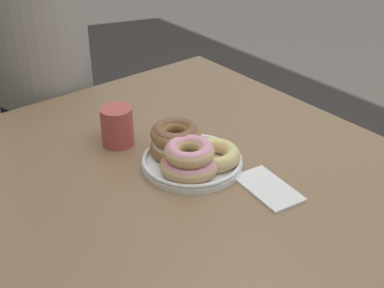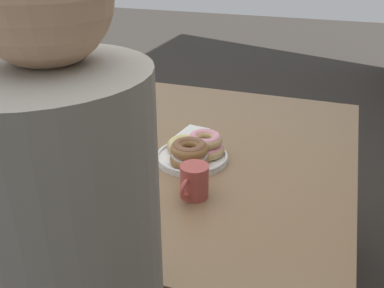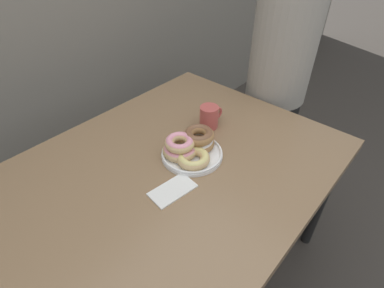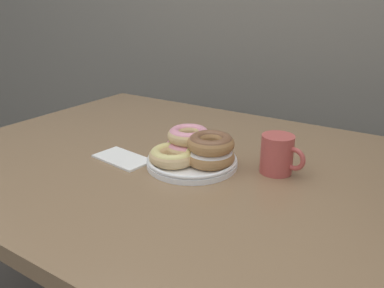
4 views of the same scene
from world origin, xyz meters
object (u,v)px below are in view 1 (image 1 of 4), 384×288
object	(u,v)px
dining_table	(208,207)
coffee_mug	(117,125)
napkin	(268,188)
donut_plate	(189,152)
person_figure	(40,64)

from	to	relation	value
dining_table	coffee_mug	size ratio (longest dim) A/B	10.90
coffee_mug	napkin	size ratio (longest dim) A/B	0.69
dining_table	napkin	size ratio (longest dim) A/B	7.55
donut_plate	coffee_mug	size ratio (longest dim) A/B	2.17
dining_table	napkin	bearing A→B (deg)	-135.70
dining_table	donut_plate	xyz separation A→B (m)	(0.09, -0.01, 0.10)
dining_table	coffee_mug	distance (m)	0.32
donut_plate	napkin	size ratio (longest dim) A/B	1.50
person_figure	napkin	xyz separation A→B (m)	(-0.92, -0.11, -0.04)
person_figure	dining_table	bearing A→B (deg)	-178.88
dining_table	person_figure	world-z (taller)	person_figure
coffee_mug	person_figure	world-z (taller)	person_figure
dining_table	napkin	world-z (taller)	napkin
dining_table	person_figure	xyz separation A→B (m)	(0.83, 0.02, 0.10)
dining_table	donut_plate	distance (m)	0.13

